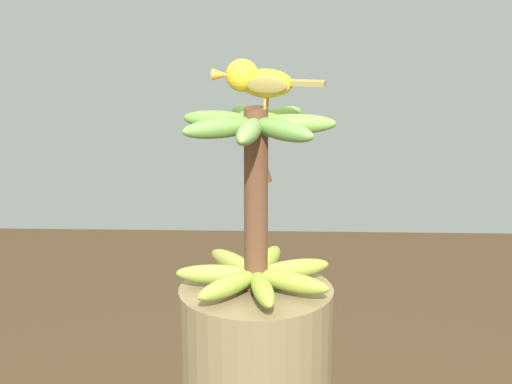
% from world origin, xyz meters
% --- Properties ---
extents(banana_bunch, '(0.28, 0.27, 0.32)m').
position_xyz_m(banana_bunch, '(-0.00, 0.00, 1.40)').
color(banana_bunch, brown).
rests_on(banana_bunch, banana_tree).
extents(perched_bird, '(0.06, 0.19, 0.08)m').
position_xyz_m(perched_bird, '(-0.00, 0.00, 1.61)').
color(perched_bird, '#C68933').
rests_on(perched_bird, banana_bunch).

